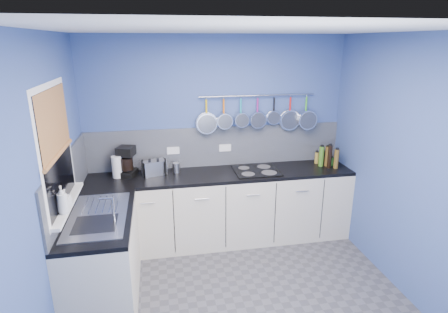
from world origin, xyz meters
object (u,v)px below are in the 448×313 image
object	(u,v)px
toaster	(154,168)
canister	(176,168)
soap_bottle_b	(65,199)
paper_towel	(117,167)
coffee_maker	(126,161)
hob	(256,171)
soap_bottle_a	(62,200)

from	to	relation	value
toaster	canister	bearing A→B (deg)	-13.89
canister	soap_bottle_b	bearing A→B (deg)	-131.13
soap_bottle_b	paper_towel	size ratio (longest dim) A/B	0.68
coffee_maker	hob	size ratio (longest dim) A/B	0.65
paper_towel	canister	size ratio (longest dim) A/B	2.10
soap_bottle_a	canister	size ratio (longest dim) A/B	1.98
soap_bottle_b	toaster	distance (m)	1.35
soap_bottle_a	paper_towel	distance (m)	1.24
coffee_maker	hob	xyz separation A→B (m)	(1.53, -0.14, -0.17)
toaster	canister	distance (m)	0.26
paper_towel	coffee_maker	distance (m)	0.13
paper_towel	toaster	distance (m)	0.42
canister	hob	world-z (taller)	canister
paper_towel	soap_bottle_b	bearing A→B (deg)	-106.13
soap_bottle_b	hob	size ratio (longest dim) A/B	0.32
paper_towel	coffee_maker	xyz separation A→B (m)	(0.11, 0.04, 0.05)
paper_towel	hob	bearing A→B (deg)	-3.37
soap_bottle_a	hob	bearing A→B (deg)	29.21
soap_bottle_b	hob	distance (m)	2.22
soap_bottle_b	paper_towel	world-z (taller)	soap_bottle_b
toaster	canister	world-z (taller)	toaster
canister	hob	distance (m)	0.97
soap_bottle_a	canister	xyz separation A→B (m)	(1.00, 1.24, -0.21)
soap_bottle_b	toaster	size ratio (longest dim) A/B	0.64
soap_bottle_b	coffee_maker	xyz separation A→B (m)	(0.43, 1.15, -0.06)
soap_bottle_a	soap_bottle_b	size ratio (longest dim) A/B	1.39
paper_towel	canister	world-z (taller)	paper_towel
toaster	hob	xyz separation A→B (m)	(1.22, -0.12, -0.08)
soap_bottle_a	coffee_maker	world-z (taller)	soap_bottle_a
coffee_maker	canister	world-z (taller)	coffee_maker
soap_bottle_b	canister	xyz separation A→B (m)	(1.00, 1.14, -0.18)
soap_bottle_a	canister	distance (m)	1.60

